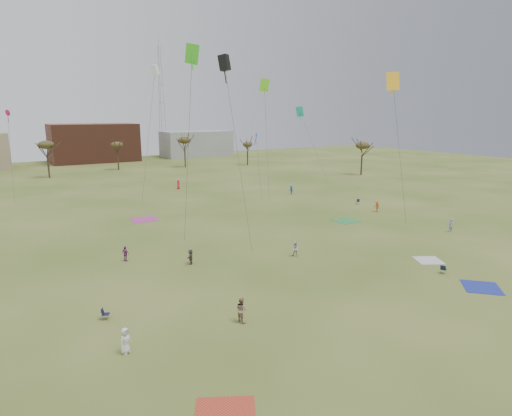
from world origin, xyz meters
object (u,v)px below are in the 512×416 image
flyer_near_left (125,341)px  camp_chair_center (443,271)px  camp_chair_left (106,316)px  radio_tower (161,102)px  camp_chair_right (358,203)px

flyer_near_left → camp_chair_center: 30.17m
camp_chair_left → camp_chair_center: (30.16, -7.50, 0.00)m
flyer_near_left → camp_chair_left: 5.50m
camp_chair_center → radio_tower: (16.89, 126.49, 18.95)m
camp_chair_left → camp_chair_right: 50.67m
camp_chair_left → radio_tower: size_ratio=0.02×
camp_chair_left → radio_tower: 129.35m
camp_chair_left → camp_chair_center: size_ratio=1.00×
camp_chair_left → camp_chair_right: (46.39, 20.38, 0.00)m
flyer_near_left → camp_chair_left: size_ratio=2.01×
radio_tower → camp_chair_left: bearing=-111.6°
flyer_near_left → camp_chair_right: (46.33, 25.85, -0.62)m
camp_chair_center → flyer_near_left: bearing=66.9°
radio_tower → camp_chair_right: bearing=-90.4°
camp_chair_center → camp_chair_right: (16.24, 27.88, 0.00)m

